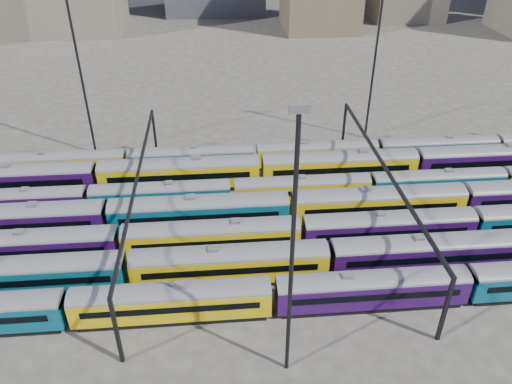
{
  "coord_description": "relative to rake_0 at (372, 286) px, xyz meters",
  "views": [
    {
      "loc": [
        -10.36,
        -51.56,
        37.86
      ],
      "look_at": [
        -5.59,
        3.35,
        3.0
      ],
      "focal_mm": 35.0,
      "sensor_mm": 36.0,
      "label": 1
    }
  ],
  "objects": [
    {
      "name": "rake_2",
      "position": [
        -26.73,
        10.0,
        0.11
      ],
      "size": [
        125.97,
        3.07,
        5.17
      ],
      "color": "black",
      "rests_on": "ground"
    },
    {
      "name": "rake_4",
      "position": [
        5.6,
        20.0,
        -0.17
      ],
      "size": [
        113.07,
        2.76,
        4.63
      ],
      "color": "black",
      "rests_on": "ground"
    },
    {
      "name": "gantry_2",
      "position": [
        5.32,
        15.0,
        4.18
      ],
      "size": [
        0.35,
        40.35,
        8.03
      ],
      "color": "black",
      "rests_on": "ground"
    },
    {
      "name": "rake_3",
      "position": [
        5.07,
        15.0,
        0.32
      ],
      "size": [
        112.78,
        3.3,
        5.57
      ],
      "color": "black",
      "rests_on": "ground"
    },
    {
      "name": "rake_1",
      "position": [
        -3.36,
        5.0,
        0.2
      ],
      "size": [
        130.21,
        3.17,
        5.35
      ],
      "color": "black",
      "rests_on": "ground"
    },
    {
      "name": "mast_2",
      "position": [
        -9.68,
        -7.0,
        11.36
      ],
      "size": [
        1.4,
        0.5,
        25.6
      ],
      "color": "black",
      "rests_on": "ground"
    },
    {
      "name": "rake_0",
      "position": [
        0.0,
        0.0,
        0.0
      ],
      "size": [
        141.22,
        2.95,
        4.96
      ],
      "color": "black",
      "rests_on": "ground"
    },
    {
      "name": "mast_3",
      "position": [
        10.32,
        39.0,
        11.36
      ],
      "size": [
        1.4,
        0.5,
        25.6
      ],
      "color": "black",
      "rests_on": "ground"
    },
    {
      "name": "mast_1",
      "position": [
        -34.68,
        37.0,
        11.36
      ],
      "size": [
        1.4,
        0.5,
        25.6
      ],
      "color": "black",
      "rests_on": "ground"
    },
    {
      "name": "rake_6",
      "position": [
        -9.43,
        30.0,
        -0.16
      ],
      "size": [
        113.66,
        2.77,
        4.66
      ],
      "color": "black",
      "rests_on": "ground"
    },
    {
      "name": "gantry_1",
      "position": [
        -24.68,
        15.0,
        4.18
      ],
      "size": [
        0.35,
        40.35,
        8.03
      ],
      "color": "black",
      "rests_on": "ground"
    },
    {
      "name": "ground",
      "position": [
        -4.68,
        15.0,
        -2.61
      ],
      "size": [
        500.0,
        500.0,
        0.0
      ],
      "primitive_type": "plane",
      "color": "#3C3833",
      "rests_on": "ground"
    },
    {
      "name": "rake_5",
      "position": [
        -9.08,
        25.0,
        0.34
      ],
      "size": [
        136.56,
        3.33,
        5.62
      ],
      "color": "black",
      "rests_on": "ground"
    }
  ]
}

